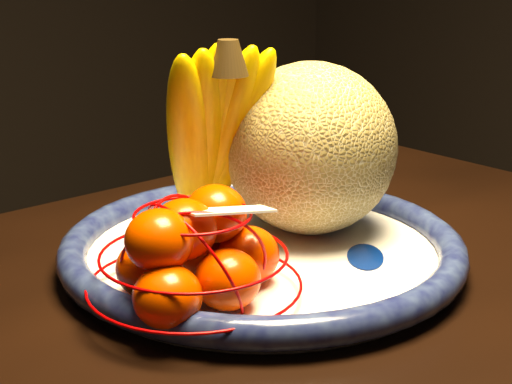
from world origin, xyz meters
TOP-DOWN VIEW (x-y plane):
  - fruit_bowl at (0.10, 0.17)m, footprint 0.39×0.39m
  - cantaloupe at (0.18, 0.19)m, footprint 0.17×0.17m
  - banana_bunch at (0.09, 0.23)m, footprint 0.14×0.14m
  - mandarin_bag at (-0.00, 0.12)m, footprint 0.20×0.20m
  - price_tag at (0.02, 0.10)m, footprint 0.08×0.04m

SIDE VIEW (x-z plane):
  - fruit_bowl at x=0.10m, z-range 0.70..0.73m
  - mandarin_bag at x=0.00m, z-range 0.69..0.80m
  - price_tag at x=0.02m, z-range 0.78..0.80m
  - cantaloupe at x=0.18m, z-range 0.71..0.88m
  - banana_bunch at x=0.09m, z-range 0.71..0.93m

